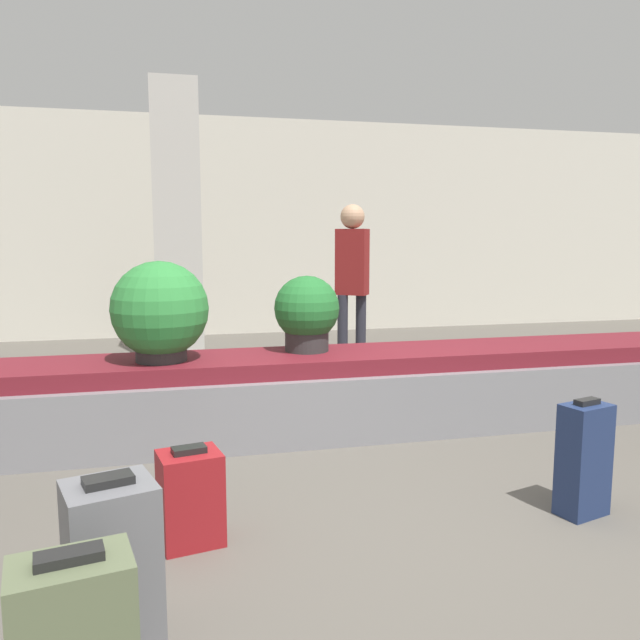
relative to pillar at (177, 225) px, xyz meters
The scene contains 10 objects.
ground_plane 4.81m from the pillar, 77.37° to the right, with size 18.00×18.00×0.00m, color #59544C.
back_wall 2.24m from the pillar, 63.66° to the left, with size 18.00×0.06×3.20m.
carousel 3.36m from the pillar, 71.30° to the right, with size 6.96×0.86×0.60m.
pillar is the anchor object (origin of this frame).
suitcase_0 5.36m from the pillar, 93.47° to the right, with size 0.37×0.35×0.63m.
suitcase_2 4.70m from the pillar, 90.26° to the right, with size 0.33×0.29×0.48m.
suitcase_3 5.24m from the pillar, 66.62° to the right, with size 0.29×0.23×0.63m.
potted_plant_0 3.05m from the pillar, 72.04° to the right, with size 0.50×0.50×0.58m.
potted_plant_1 3.04m from the pillar, 93.17° to the right, with size 0.68×0.68×0.70m.
traveler_0 2.17m from the pillar, 33.49° to the right, with size 0.36×0.33×1.80m.
Camera 1 is at (-1.06, -2.99, 1.47)m, focal length 35.00 mm.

